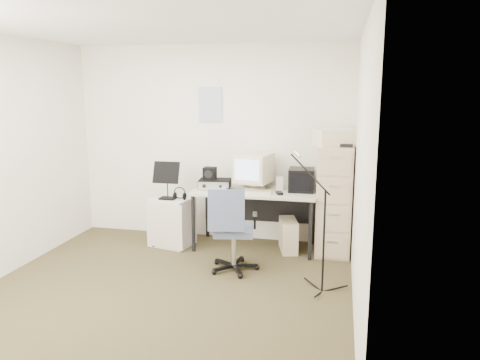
% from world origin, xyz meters
% --- Properties ---
extents(floor, '(3.60, 3.60, 0.01)m').
position_xyz_m(floor, '(0.00, 0.00, -0.01)').
color(floor, '#30281C').
rests_on(floor, ground).
extents(ceiling, '(3.60, 3.60, 0.01)m').
position_xyz_m(ceiling, '(0.00, 0.00, 2.50)').
color(ceiling, white).
rests_on(ceiling, ground).
extents(wall_back, '(3.60, 0.02, 2.50)m').
position_xyz_m(wall_back, '(0.00, 1.80, 1.25)').
color(wall_back, white).
rests_on(wall_back, ground).
extents(wall_front, '(3.60, 0.02, 2.50)m').
position_xyz_m(wall_front, '(0.00, -1.80, 1.25)').
color(wall_front, white).
rests_on(wall_front, ground).
extents(wall_right, '(0.02, 3.60, 2.50)m').
position_xyz_m(wall_right, '(1.80, 0.00, 1.25)').
color(wall_right, white).
rests_on(wall_right, ground).
extents(wall_calendar, '(0.30, 0.02, 0.44)m').
position_xyz_m(wall_calendar, '(-0.02, 1.79, 1.75)').
color(wall_calendar, white).
rests_on(wall_calendar, wall_back).
extents(filing_cabinet, '(0.40, 0.60, 1.30)m').
position_xyz_m(filing_cabinet, '(1.58, 1.48, 0.65)').
color(filing_cabinet, '#CBB593').
rests_on(filing_cabinet, floor).
extents(printer, '(0.58, 0.50, 0.19)m').
position_xyz_m(printer, '(1.58, 1.47, 1.39)').
color(printer, beige).
rests_on(printer, filing_cabinet).
extents(desk, '(1.50, 0.70, 0.73)m').
position_xyz_m(desk, '(0.63, 1.45, 0.36)').
color(desk, '#B9B9A3').
rests_on(desk, floor).
extents(crt_monitor, '(0.47, 0.48, 0.43)m').
position_xyz_m(crt_monitor, '(0.60, 1.54, 0.95)').
color(crt_monitor, beige).
rests_on(crt_monitor, desk).
extents(crt_tv, '(0.31, 0.33, 0.27)m').
position_xyz_m(crt_tv, '(1.18, 1.53, 0.87)').
color(crt_tv, black).
rests_on(crt_tv, desk).
extents(desk_speaker, '(0.10, 0.10, 0.16)m').
position_xyz_m(desk_speaker, '(0.92, 1.53, 0.81)').
color(desk_speaker, beige).
rests_on(desk_speaker, desk).
extents(keyboard, '(0.50, 0.22, 0.03)m').
position_xyz_m(keyboard, '(0.61, 1.27, 0.74)').
color(keyboard, beige).
rests_on(keyboard, desk).
extents(mouse, '(0.10, 0.13, 0.03)m').
position_xyz_m(mouse, '(0.95, 1.29, 0.75)').
color(mouse, black).
rests_on(mouse, desk).
extents(radio_receiver, '(0.42, 0.32, 0.11)m').
position_xyz_m(radio_receiver, '(0.12, 1.45, 0.79)').
color(radio_receiver, black).
rests_on(radio_receiver, desk).
extents(radio_speaker, '(0.15, 0.14, 0.15)m').
position_xyz_m(radio_speaker, '(0.05, 1.47, 0.92)').
color(radio_speaker, black).
rests_on(radio_speaker, radio_receiver).
extents(papers, '(0.28, 0.34, 0.02)m').
position_xyz_m(papers, '(0.35, 1.29, 0.74)').
color(papers, white).
rests_on(papers, desk).
extents(pc_tower, '(0.28, 0.45, 0.39)m').
position_xyz_m(pc_tower, '(1.05, 1.42, 0.20)').
color(pc_tower, beige).
rests_on(pc_tower, floor).
extents(office_chair, '(0.63, 0.63, 0.94)m').
position_xyz_m(office_chair, '(0.54, 0.67, 0.47)').
color(office_chair, '#525965').
rests_on(office_chair, floor).
extents(side_cart, '(0.57, 0.49, 0.61)m').
position_xyz_m(side_cart, '(-0.41, 1.32, 0.30)').
color(side_cart, silver).
rests_on(side_cart, floor).
extents(music_stand, '(0.36, 0.26, 0.48)m').
position_xyz_m(music_stand, '(-0.44, 1.28, 0.85)').
color(music_stand, black).
rests_on(music_stand, side_cart).
extents(headphones, '(0.21, 0.21, 0.03)m').
position_xyz_m(headphones, '(-0.28, 1.28, 0.66)').
color(headphones, black).
rests_on(headphones, side_cart).
extents(mic_stand, '(0.03, 0.03, 1.33)m').
position_xyz_m(mic_stand, '(1.51, 0.33, 0.66)').
color(mic_stand, black).
rests_on(mic_stand, floor).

